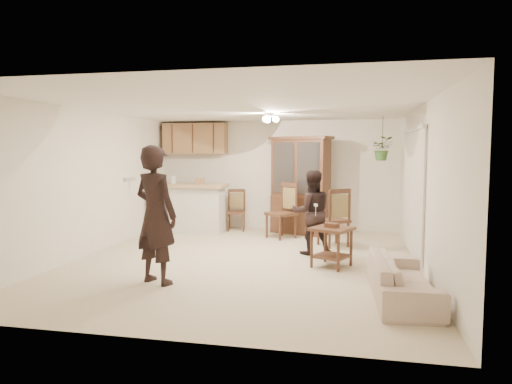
% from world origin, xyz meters
% --- Properties ---
extents(floor, '(6.50, 6.50, 0.00)m').
position_xyz_m(floor, '(0.00, 0.00, 0.00)').
color(floor, beige).
rests_on(floor, ground).
extents(ceiling, '(5.50, 6.50, 0.02)m').
position_xyz_m(ceiling, '(0.00, 0.00, 2.50)').
color(ceiling, white).
rests_on(ceiling, wall_back).
extents(wall_back, '(5.50, 0.02, 2.50)m').
position_xyz_m(wall_back, '(0.00, 3.25, 1.25)').
color(wall_back, silver).
rests_on(wall_back, ground).
extents(wall_front, '(5.50, 0.02, 2.50)m').
position_xyz_m(wall_front, '(0.00, -3.25, 1.25)').
color(wall_front, silver).
rests_on(wall_front, ground).
extents(wall_left, '(0.02, 6.50, 2.50)m').
position_xyz_m(wall_left, '(-2.75, 0.00, 1.25)').
color(wall_left, silver).
rests_on(wall_left, ground).
extents(wall_right, '(0.02, 6.50, 2.50)m').
position_xyz_m(wall_right, '(2.75, 0.00, 1.25)').
color(wall_right, silver).
rests_on(wall_right, ground).
extents(breakfast_bar, '(1.60, 0.55, 1.00)m').
position_xyz_m(breakfast_bar, '(-1.85, 2.35, 0.50)').
color(breakfast_bar, silver).
rests_on(breakfast_bar, floor).
extents(bar_top, '(1.75, 0.70, 0.08)m').
position_xyz_m(bar_top, '(-1.85, 2.35, 1.05)').
color(bar_top, tan).
rests_on(bar_top, breakfast_bar).
extents(upper_cabinets, '(1.50, 0.34, 0.70)m').
position_xyz_m(upper_cabinets, '(-1.90, 3.07, 2.10)').
color(upper_cabinets, olive).
rests_on(upper_cabinets, wall_back).
extents(vertical_blinds, '(0.06, 2.30, 2.10)m').
position_xyz_m(vertical_blinds, '(2.71, 0.90, 1.10)').
color(vertical_blinds, beige).
rests_on(vertical_blinds, wall_right).
extents(ceiling_fixture, '(0.36, 0.36, 0.20)m').
position_xyz_m(ceiling_fixture, '(0.20, 1.20, 2.40)').
color(ceiling_fixture, beige).
rests_on(ceiling_fixture, ceiling).
extents(hanging_plant, '(0.43, 0.37, 0.48)m').
position_xyz_m(hanging_plant, '(2.30, 2.40, 1.85)').
color(hanging_plant, '#255622').
rests_on(hanging_plant, ceiling).
extents(plant_cord, '(0.01, 0.01, 0.65)m').
position_xyz_m(plant_cord, '(2.30, 2.40, 2.17)').
color(plant_cord, '#29251E').
rests_on(plant_cord, ceiling).
extents(sofa, '(0.82, 1.91, 0.73)m').
position_xyz_m(sofa, '(2.31, -1.54, 0.37)').
color(sofa, beige).
rests_on(sofa, floor).
extents(adult, '(0.77, 0.64, 1.80)m').
position_xyz_m(adult, '(-0.88, -1.48, 0.90)').
color(adult, black).
rests_on(adult, floor).
extents(child, '(0.77, 0.67, 1.35)m').
position_xyz_m(child, '(1.02, 0.74, 0.68)').
color(child, black).
rests_on(child, floor).
extents(china_hutch, '(1.44, 0.96, 2.12)m').
position_xyz_m(china_hutch, '(0.62, 2.74, 1.05)').
color(china_hutch, '#382214').
rests_on(china_hutch, floor).
extents(side_table, '(0.75, 0.75, 0.69)m').
position_xyz_m(side_table, '(1.41, -0.10, 0.32)').
color(side_table, '#382214').
rests_on(side_table, floor).
extents(chair_bar, '(0.48, 0.48, 0.93)m').
position_xyz_m(chair_bar, '(-0.86, 2.86, 0.26)').
color(chair_bar, '#382214').
rests_on(chair_bar, floor).
extents(chair_hutch_left, '(0.72, 0.72, 1.15)m').
position_xyz_m(chair_hutch_left, '(0.28, 2.12, 0.32)').
color(chair_hutch_left, '#382214').
rests_on(chair_hutch_left, floor).
extents(chair_hutch_right, '(0.68, 0.68, 1.11)m').
position_xyz_m(chair_hutch_right, '(1.37, 1.51, 0.31)').
color(chair_hutch_right, '#382214').
rests_on(chair_hutch_right, floor).
extents(controller_adult, '(0.11, 0.17, 0.05)m').
position_xyz_m(controller_adult, '(-1.04, -1.89, 1.43)').
color(controller_adult, white).
rests_on(controller_adult, adult).
extents(controller_child, '(0.07, 0.13, 0.04)m').
position_xyz_m(controller_child, '(1.12, 0.41, 0.90)').
color(controller_child, white).
rests_on(controller_child, child).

